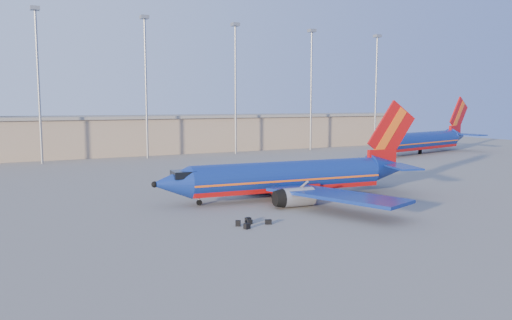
% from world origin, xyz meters
% --- Properties ---
extents(ground, '(220.00, 220.00, 0.00)m').
position_xyz_m(ground, '(0.00, 0.00, 0.00)').
color(ground, slate).
rests_on(ground, ground).
extents(terminal_building, '(122.00, 16.00, 8.50)m').
position_xyz_m(terminal_building, '(10.00, 58.00, 4.32)').
color(terminal_building, gray).
rests_on(terminal_building, ground).
extents(light_mast_row, '(101.60, 1.60, 28.65)m').
position_xyz_m(light_mast_row, '(5.00, 46.00, 17.55)').
color(light_mast_row, gray).
rests_on(light_mast_row, ground).
extents(aircraft_main, '(34.07, 32.66, 11.54)m').
position_xyz_m(aircraft_main, '(-1.58, -4.96, 2.46)').
color(aircraft_main, navy).
rests_on(aircraft_main, ground).
extents(aircraft_second, '(37.51, 16.59, 12.87)m').
position_xyz_m(aircraft_second, '(52.06, 26.65, 2.95)').
color(aircraft_second, navy).
rests_on(aircraft_second, ground).
extents(luggage_pile, '(3.41, 2.62, 0.54)m').
position_xyz_m(luggage_pile, '(-12.13, -14.62, 0.23)').
color(luggage_pile, black).
rests_on(luggage_pile, ground).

